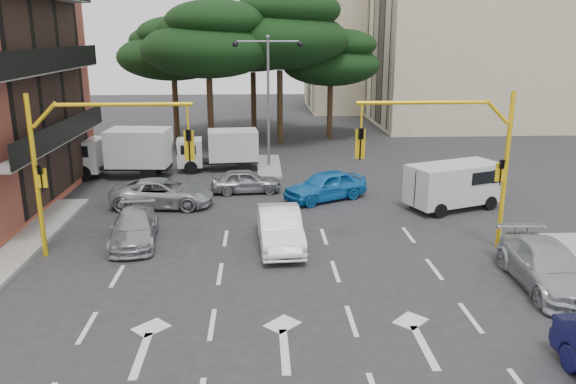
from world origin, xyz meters
name	(u,v)px	position (x,y,z in m)	size (l,w,h in m)	color
ground	(278,273)	(0.00, 0.00, 0.00)	(120.00, 120.00, 0.00)	#28282B
median_strip	(269,166)	(0.00, 16.00, 0.07)	(1.40, 6.00, 0.15)	gray
apartment_beige_near	(494,17)	(19.95, 32.00, 9.35)	(20.20, 12.15, 18.70)	#C0A890
apartment_beige_far	(384,30)	(12.95, 44.00, 8.35)	(16.20, 12.15, 16.70)	#C0A890
pine_left_near	(209,39)	(-3.94, 21.96, 7.60)	(9.15, 9.15, 10.23)	#382616
pine_center	(280,29)	(1.06, 23.96, 8.30)	(9.98, 9.98, 11.16)	#382616
pine_left_far	(173,49)	(-6.94, 25.96, 6.91)	(8.32, 8.32, 9.30)	#382616
pine_right	(332,58)	(5.06, 25.96, 6.22)	(7.49, 7.49, 8.37)	#382616
pine_back	(253,39)	(-0.94, 28.96, 7.60)	(9.15, 9.15, 10.23)	#382616
signal_mast_right	(460,149)	(6.80, 1.99, 3.88)	(5.79, 0.37, 6.00)	yellow
signal_mast_left	(84,153)	(-6.80, 1.99, 3.88)	(5.79, 0.37, 6.00)	yellow
street_lamp_center	(268,78)	(0.00, 16.00, 5.43)	(4.16, 0.36, 7.77)	slate
car_white_hatch	(280,228)	(0.16, 2.54, 0.75)	(1.58, 4.53, 1.49)	white
car_blue_compact	(325,185)	(2.67, 8.78, 0.73)	(1.72, 4.28, 1.46)	#1669B8
car_silver_wagon	(134,228)	(-5.56, 3.22, 0.61)	(1.72, 4.23, 1.23)	#979A9E
car_silver_cross_a	(163,193)	(-5.22, 8.03, 0.67)	(2.21, 4.80, 1.33)	#ABAEB3
car_silver_cross_b	(246,181)	(-1.31, 10.31, 0.62)	(1.46, 3.63, 1.24)	gray
car_silver_parked	(547,266)	(8.70, -1.55, 0.71)	(1.98, 4.87, 1.41)	#A8ACB1
van_white	(453,186)	(8.50, 7.04, 1.09)	(1.98, 4.38, 2.19)	silver
box_truck_a	(122,153)	(-8.43, 13.95, 1.40)	(2.39, 5.69, 2.80)	silver
box_truck_b	(218,150)	(-3.05, 15.50, 1.20)	(2.06, 4.89, 2.41)	silver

